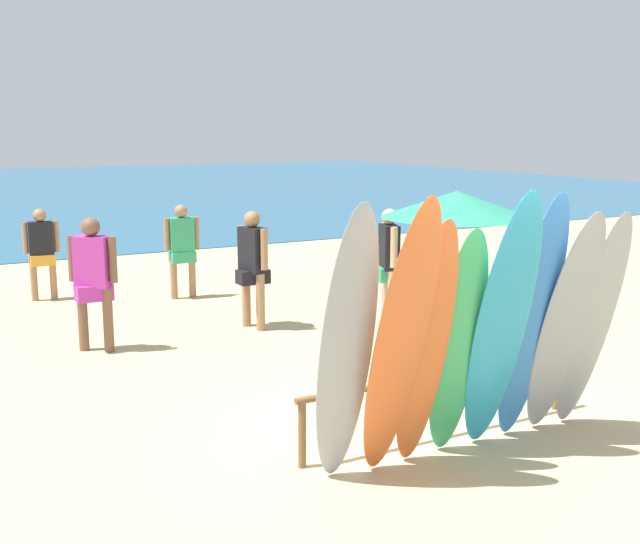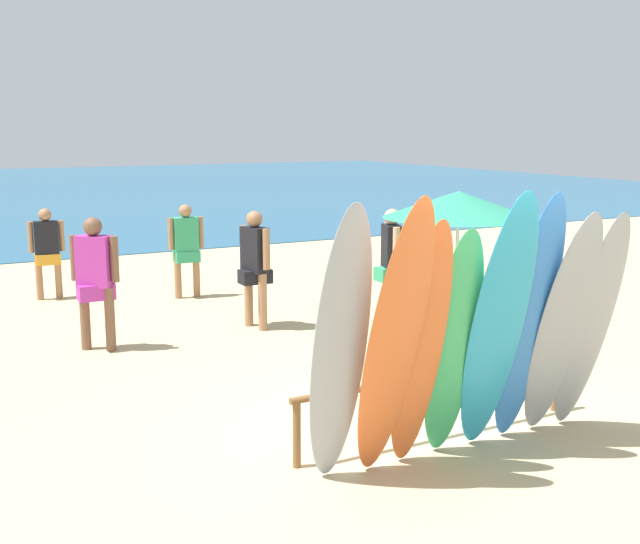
% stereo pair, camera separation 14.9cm
% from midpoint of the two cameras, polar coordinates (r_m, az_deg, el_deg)
% --- Properties ---
extents(ground, '(60.00, 60.00, 0.00)m').
position_cam_midpoint_polar(ground, '(20.32, -16.07, 1.99)').
color(ground, tan).
extents(ocean_water, '(60.00, 40.00, 0.02)m').
position_cam_midpoint_polar(ocean_water, '(37.91, -22.07, 5.44)').
color(ocean_water, '#235B7F').
rests_on(ocean_water, ground).
extents(surfboard_rack, '(3.07, 0.07, 0.63)m').
position_cam_midpoint_polar(surfboard_rack, '(7.48, 8.29, -8.10)').
color(surfboard_rack, brown).
rests_on(surfboard_rack, ground).
extents(surfboard_grey_0, '(0.49, 0.59, 2.35)m').
position_cam_midpoint_polar(surfboard_grey_0, '(6.18, 1.26, -5.48)').
color(surfboard_grey_0, '#999EA3').
rests_on(surfboard_grey_0, ground).
extents(surfboard_orange_1, '(0.59, 0.77, 2.40)m').
position_cam_midpoint_polar(surfboard_orange_1, '(6.28, 5.23, -5.06)').
color(surfboard_orange_1, orange).
rests_on(surfboard_orange_1, ground).
extents(surfboard_orange_2, '(0.49, 0.56, 2.18)m').
position_cam_midpoint_polar(surfboard_orange_2, '(6.58, 7.10, -5.34)').
color(surfboard_orange_2, orange).
rests_on(surfboard_orange_2, ground).
extents(surfboard_green_3, '(0.52, 0.53, 2.08)m').
position_cam_midpoint_polar(surfboard_green_3, '(6.87, 9.39, -5.16)').
color(surfboard_green_3, '#38B266').
rests_on(surfboard_green_3, ground).
extents(surfboard_teal_4, '(0.60, 0.74, 2.39)m').
position_cam_midpoint_polar(surfboard_teal_4, '(6.98, 12.52, -3.70)').
color(surfboard_teal_4, '#289EC6').
rests_on(surfboard_teal_4, ground).
extents(surfboard_blue_5, '(0.52, 0.64, 2.35)m').
position_cam_midpoint_polar(surfboard_blue_5, '(7.27, 14.63, -3.37)').
color(surfboard_blue_5, '#337AD1').
rests_on(surfboard_blue_5, ground).
extents(surfboard_grey_6, '(0.58, 0.75, 2.18)m').
position_cam_midpoint_polar(surfboard_grey_6, '(7.51, 16.83, -3.72)').
color(surfboard_grey_6, '#999EA3').
rests_on(surfboard_grey_6, ground).
extents(surfboard_grey_7, '(0.52, 0.71, 2.16)m').
position_cam_midpoint_polar(surfboard_grey_7, '(7.75, 18.71, -3.47)').
color(surfboard_grey_7, '#999EA3').
rests_on(surfboard_grey_7, ground).
extents(beachgoer_photographing, '(0.44, 0.63, 1.71)m').
position_cam_midpoint_polar(beachgoer_photographing, '(11.24, -5.30, 0.78)').
color(beachgoer_photographing, '#9E704C').
rests_on(beachgoer_photographing, ground).
extents(beachgoer_midbeach, '(0.58, 0.25, 1.54)m').
position_cam_midpoint_polar(beachgoer_midbeach, '(13.88, -19.88, 1.66)').
color(beachgoer_midbeach, '#9E704C').
rests_on(beachgoer_midbeach, ground).
extents(beachgoer_strolling, '(0.45, 0.62, 1.71)m').
position_cam_midpoint_polar(beachgoer_strolling, '(11.45, 4.66, 1.00)').
color(beachgoer_strolling, tan).
rests_on(beachgoer_strolling, ground).
extents(beachgoer_by_water, '(0.54, 0.45, 1.75)m').
position_cam_midpoint_polar(beachgoer_by_water, '(10.47, -16.57, -0.21)').
color(beachgoer_by_water, brown).
rests_on(beachgoer_by_water, ground).
extents(beachgoer_near_rack, '(0.60, 0.26, 1.59)m').
position_cam_midpoint_polar(beachgoer_near_rack, '(13.43, -10.32, 1.97)').
color(beachgoer_near_rack, '#9E704C').
rests_on(beachgoer_near_rack, ground).
extents(beach_chair_red, '(0.57, 0.71, 0.83)m').
position_cam_midpoint_polar(beach_chair_red, '(11.30, 16.23, -2.40)').
color(beach_chair_red, '#B7B7BC').
rests_on(beach_chair_red, ground).
extents(beach_umbrella, '(1.98, 1.98, 2.06)m').
position_cam_midpoint_polar(beach_umbrella, '(10.41, 9.50, 4.88)').
color(beach_umbrella, silver).
rests_on(beach_umbrella, ground).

